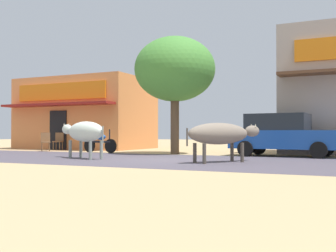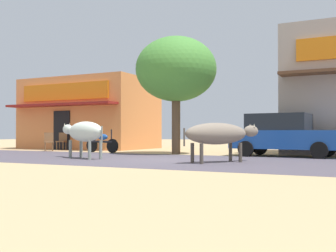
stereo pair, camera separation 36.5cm
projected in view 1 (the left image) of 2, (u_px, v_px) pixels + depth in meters
The scene contains 10 objects.
ground at pixel (161, 160), 13.69m from camera, with size 80.00×80.00×0.00m, color tan.
asphalt_road at pixel (161, 160), 13.69m from camera, with size 72.00×6.44×0.00m, color #4D4650.
storefront_left_cafe at pixel (86, 114), 23.97m from camera, with size 7.19×5.38×4.00m.
roadside_tree at pixel (175, 70), 17.60m from camera, with size 3.48×3.48×5.04m.
parked_hatchback_car at pixel (283, 134), 15.75m from camera, with size 4.22×2.11×1.64m.
parked_motorcycle at pixel (100, 142), 18.72m from camera, with size 1.90×0.32×1.07m.
cow_near_brown at pixel (84, 132), 14.35m from camera, with size 2.52×1.34×1.30m.
cow_far_dark at pixel (221, 134), 12.46m from camera, with size 1.94×2.55×1.21m.
cafe_chair_near_tree at pixel (46, 141), 20.25m from camera, with size 0.62×0.62×0.92m.
cafe_chair_by_doorway at pixel (58, 140), 21.40m from camera, with size 0.55×0.55×0.92m.
Camera 1 is at (5.99, -12.33, 0.90)m, focal length 43.79 mm.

